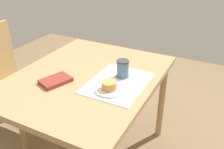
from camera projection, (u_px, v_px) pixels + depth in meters
dining_table at (87, 86)px, 1.64m from camera, size 1.09×0.88×0.72m
wooden_chair at (8, 79)px, 2.01m from camera, size 0.42×0.42×0.93m
placemat at (118, 83)px, 1.51m from camera, size 0.43×0.33×0.00m
pastry_plate at (109, 90)px, 1.43m from camera, size 0.17×0.17×0.01m
pastry at (109, 85)px, 1.42m from camera, size 0.09×0.09×0.05m
coffee_coaster at (123, 76)px, 1.58m from camera, size 0.09×0.09×0.00m
coffee_mug at (123, 68)px, 1.55m from camera, size 0.11×0.08×0.11m
small_book at (56, 81)px, 1.52m from camera, size 0.21×0.18×0.02m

